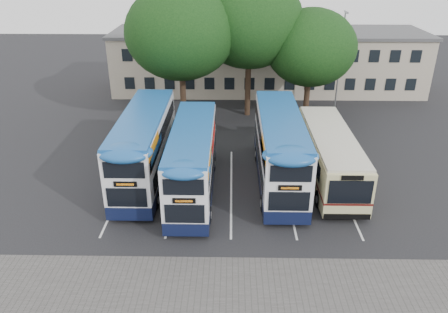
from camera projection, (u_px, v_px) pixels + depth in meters
name	position (u px, v px, depth m)	size (l,w,h in m)	color
ground	(300.00, 235.00, 23.50)	(120.00, 120.00, 0.00)	black
paving_strip	(271.00, 302.00, 19.02)	(40.00, 6.00, 0.01)	#595654
bay_lines	(231.00, 188.00, 28.06)	(14.12, 11.00, 0.01)	silver
depot_building	(267.00, 60.00, 46.46)	(32.40, 8.40, 6.20)	#B4A891
lamp_post	(340.00, 57.00, 39.20)	(0.25, 1.05, 9.06)	gray
tree_left	(180.00, 33.00, 34.90)	(8.92, 8.92, 11.63)	black
tree_mid	(249.00, 22.00, 36.82)	(9.17, 9.17, 12.20)	black
tree_right	(311.00, 48.00, 36.77)	(7.66, 7.66, 9.62)	black
bus_dd_left	(144.00, 144.00, 28.14)	(2.65, 10.94, 4.56)	#0E1433
bus_dd_mid	(193.00, 158.00, 26.63)	(2.50, 10.32, 4.30)	#0E1433
bus_dd_right	(280.00, 147.00, 27.79)	(2.66, 10.95, 4.56)	#0E1433
bus_single	(330.00, 153.00, 28.59)	(2.76, 10.86, 3.24)	beige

